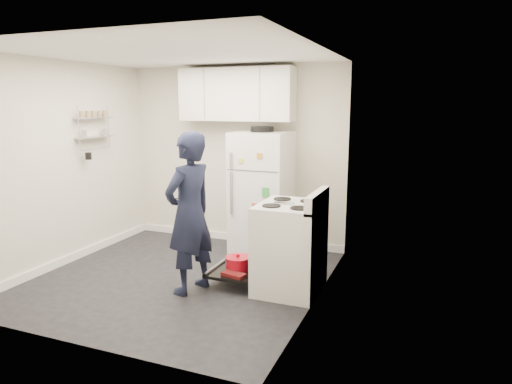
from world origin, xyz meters
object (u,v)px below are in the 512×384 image
at_px(open_oven_door, 238,267).
at_px(refrigerator, 262,193).
at_px(electric_range, 289,248).
at_px(person, 190,213).

relative_size(open_oven_door, refrigerator, 0.43).
relative_size(electric_range, refrigerator, 0.65).
bearing_deg(electric_range, person, -157.01).
height_order(refrigerator, person, person).
bearing_deg(electric_range, refrigerator, 123.35).
bearing_deg(person, electric_range, 128.15).
bearing_deg(refrigerator, person, -99.03).
bearing_deg(open_oven_door, refrigerator, 97.14).
relative_size(open_oven_door, person, 0.42).
bearing_deg(refrigerator, open_oven_door, -82.86).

